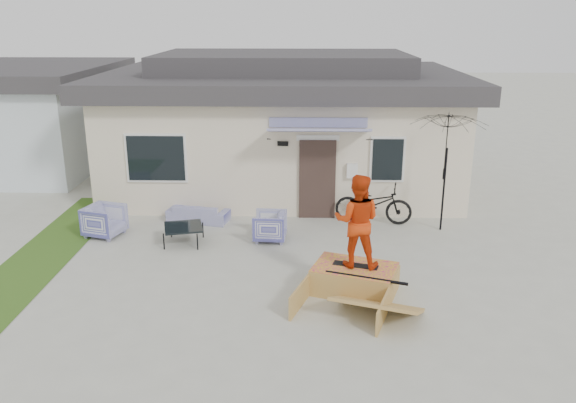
{
  "coord_description": "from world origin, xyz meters",
  "views": [
    {
      "loc": [
        0.6,
        -10.21,
        5.18
      ],
      "look_at": [
        0.3,
        1.8,
        1.3
      ],
      "focal_mm": 36.36,
      "sensor_mm": 36.0,
      "label": 1
    }
  ],
  "objects_px": {
    "coffee_table": "(184,235)",
    "bicycle": "(374,199)",
    "patio_umbrella": "(446,162)",
    "skate_ramp": "(354,279)",
    "skater": "(357,219)",
    "loveseat": "(198,210)",
    "armchair_left": "(105,219)",
    "skateboard": "(356,265)",
    "armchair_right": "(270,225)"
  },
  "relations": [
    {
      "from": "armchair_left",
      "to": "bicycle",
      "type": "height_order",
      "value": "bicycle"
    },
    {
      "from": "coffee_table",
      "to": "skate_ramp",
      "type": "distance_m",
      "value": 4.51
    },
    {
      "from": "armchair_left",
      "to": "patio_umbrella",
      "type": "distance_m",
      "value": 8.41
    },
    {
      "from": "patio_umbrella",
      "to": "bicycle",
      "type": "bearing_deg",
      "value": 163.59
    },
    {
      "from": "patio_umbrella",
      "to": "skate_ramp",
      "type": "height_order",
      "value": "patio_umbrella"
    },
    {
      "from": "skateboard",
      "to": "skater",
      "type": "xyz_separation_m",
      "value": [
        -0.0,
        -0.0,
        0.94
      ]
    },
    {
      "from": "bicycle",
      "to": "skateboard",
      "type": "bearing_deg",
      "value": 179.05
    },
    {
      "from": "patio_umbrella",
      "to": "armchair_left",
      "type": "bearing_deg",
      "value": -175.63
    },
    {
      "from": "coffee_table",
      "to": "patio_umbrella",
      "type": "distance_m",
      "value": 6.55
    },
    {
      "from": "coffee_table",
      "to": "armchair_left",
      "type": "bearing_deg",
      "value": 167.66
    },
    {
      "from": "skate_ramp",
      "to": "coffee_table",
      "type": "bearing_deg",
      "value": 166.62
    },
    {
      "from": "coffee_table",
      "to": "skate_ramp",
      "type": "relative_size",
      "value": 0.42
    },
    {
      "from": "coffee_table",
      "to": "patio_umbrella",
      "type": "bearing_deg",
      "value": 9.71
    },
    {
      "from": "armchair_right",
      "to": "skater",
      "type": "height_order",
      "value": "skater"
    },
    {
      "from": "skate_ramp",
      "to": "skater",
      "type": "bearing_deg",
      "value": 90.0
    },
    {
      "from": "patio_umbrella",
      "to": "skate_ramp",
      "type": "distance_m",
      "value": 4.52
    },
    {
      "from": "armchair_right",
      "to": "bicycle",
      "type": "relative_size",
      "value": 0.39
    },
    {
      "from": "skater",
      "to": "bicycle",
      "type": "bearing_deg",
      "value": -92.01
    },
    {
      "from": "loveseat",
      "to": "skate_ramp",
      "type": "xyz_separation_m",
      "value": [
        3.73,
        -3.94,
        -0.05
      ]
    },
    {
      "from": "armchair_left",
      "to": "skater",
      "type": "distance_m",
      "value": 6.56
    },
    {
      "from": "patio_umbrella",
      "to": "skater",
      "type": "xyz_separation_m",
      "value": [
        -2.44,
        -3.43,
        -0.27
      ]
    },
    {
      "from": "skateboard",
      "to": "patio_umbrella",
      "type": "bearing_deg",
      "value": 71.02
    },
    {
      "from": "skateboard",
      "to": "skater",
      "type": "distance_m",
      "value": 0.94
    },
    {
      "from": "bicycle",
      "to": "skate_ramp",
      "type": "bearing_deg",
      "value": 178.95
    },
    {
      "from": "loveseat",
      "to": "patio_umbrella",
      "type": "distance_m",
      "value": 6.37
    },
    {
      "from": "armchair_left",
      "to": "armchair_right",
      "type": "relative_size",
      "value": 1.1
    },
    {
      "from": "loveseat",
      "to": "armchair_right",
      "type": "bearing_deg",
      "value": 158.4
    },
    {
      "from": "skater",
      "to": "loveseat",
      "type": "bearing_deg",
      "value": -36.62
    },
    {
      "from": "patio_umbrella",
      "to": "skate_ramp",
      "type": "xyz_separation_m",
      "value": [
        -2.46,
        -3.48,
        -1.49
      ]
    },
    {
      "from": "coffee_table",
      "to": "loveseat",
      "type": "bearing_deg",
      "value": 86.87
    },
    {
      "from": "armchair_left",
      "to": "armchair_right",
      "type": "xyz_separation_m",
      "value": [
        4.03,
        -0.18,
        -0.04
      ]
    },
    {
      "from": "loveseat",
      "to": "patio_umbrella",
      "type": "relative_size",
      "value": 0.7
    },
    {
      "from": "armchair_right",
      "to": "skate_ramp",
      "type": "height_order",
      "value": "armchair_right"
    },
    {
      "from": "armchair_right",
      "to": "coffee_table",
      "type": "relative_size",
      "value": 0.89
    },
    {
      "from": "skate_ramp",
      "to": "skateboard",
      "type": "xyz_separation_m",
      "value": [
        0.02,
        0.05,
        0.29
      ]
    },
    {
      "from": "bicycle",
      "to": "armchair_right",
      "type": "bearing_deg",
      "value": 127.04
    },
    {
      "from": "coffee_table",
      "to": "skateboard",
      "type": "bearing_deg",
      "value": -31.65
    },
    {
      "from": "bicycle",
      "to": "skateboard",
      "type": "xyz_separation_m",
      "value": [
        -0.8,
        -3.92,
        -0.09
      ]
    },
    {
      "from": "coffee_table",
      "to": "skate_ramp",
      "type": "bearing_deg",
      "value": -32.29
    },
    {
      "from": "loveseat",
      "to": "bicycle",
      "type": "bearing_deg",
      "value": -167.79
    },
    {
      "from": "loveseat",
      "to": "armchair_left",
      "type": "relative_size",
      "value": 1.87
    },
    {
      "from": "armchair_right",
      "to": "coffee_table",
      "type": "xyz_separation_m",
      "value": [
        -2.01,
        -0.26,
        -0.17
      ]
    },
    {
      "from": "skate_ramp",
      "to": "skater",
      "type": "xyz_separation_m",
      "value": [
        0.02,
        0.05,
        1.22
      ]
    },
    {
      "from": "armchair_right",
      "to": "bicycle",
      "type": "bearing_deg",
      "value": 120.05
    },
    {
      "from": "armchair_right",
      "to": "bicycle",
      "type": "height_order",
      "value": "bicycle"
    },
    {
      "from": "armchair_left",
      "to": "skate_ramp",
      "type": "relative_size",
      "value": 0.41
    },
    {
      "from": "patio_umbrella",
      "to": "skateboard",
      "type": "relative_size",
      "value": 2.59
    },
    {
      "from": "patio_umbrella",
      "to": "skateboard",
      "type": "bearing_deg",
      "value": -125.43
    },
    {
      "from": "armchair_left",
      "to": "loveseat",
      "type": "bearing_deg",
      "value": -45.63
    },
    {
      "from": "coffee_table",
      "to": "bicycle",
      "type": "bearing_deg",
      "value": 18.61
    }
  ]
}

